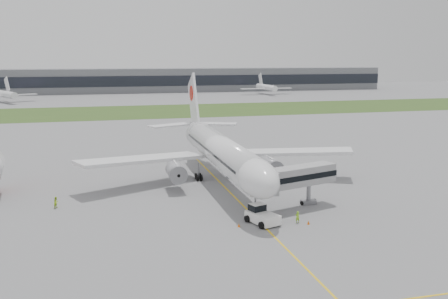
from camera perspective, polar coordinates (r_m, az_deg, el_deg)
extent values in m
plane|color=gray|center=(81.02, 0.31, -4.55)|extent=(600.00, 600.00, 0.00)
cube|color=#314F1D|center=(197.78, -8.57, 4.34)|extent=(600.00, 50.00, 0.02)
cube|color=gray|center=(306.61, -10.77, 7.76)|extent=(320.00, 22.00, 14.00)
cube|color=black|center=(295.65, -10.62, 7.67)|extent=(320.00, 0.60, 6.00)
cylinder|color=white|center=(83.54, -0.39, -0.14)|extent=(5.00, 38.00, 5.00)
ellipsoid|color=white|center=(65.22, 3.77, -3.24)|extent=(5.00, 11.00, 5.00)
cube|color=black|center=(64.09, 4.06, -2.66)|extent=(3.20, 1.54, 1.14)
cone|color=white|center=(104.61, -3.31, 2.46)|extent=(5.00, 10.53, 6.16)
cube|color=white|center=(83.63, -9.40, -1.11)|extent=(22.13, 13.52, 1.70)
cube|color=white|center=(89.59, 7.40, -0.28)|extent=(22.13, 13.52, 1.70)
cylinder|color=#98999D|center=(80.13, -5.51, -2.56)|extent=(2.70, 5.20, 2.70)
cylinder|color=#98999D|center=(84.01, 5.34, -1.94)|extent=(2.70, 5.20, 2.70)
cube|color=white|center=(105.48, -3.50, 5.32)|extent=(0.45, 10.90, 12.76)
cylinder|color=red|center=(106.29, -3.61, 6.44)|extent=(0.60, 3.20, 3.20)
cube|color=white|center=(106.17, -6.22, 2.76)|extent=(9.54, 6.34, 0.35)
cube|color=white|center=(108.03, -0.96, 2.95)|extent=(9.54, 6.34, 0.35)
cylinder|color=gray|center=(66.76, 3.60, -6.51)|extent=(0.24, 0.24, 3.10)
cylinder|color=black|center=(86.79, -2.92, -3.16)|extent=(1.40, 1.10, 1.10)
cylinder|color=black|center=(88.24, 1.16, -2.92)|extent=(1.40, 1.10, 1.10)
cube|color=white|center=(64.79, 4.45, -7.75)|extent=(3.85, 5.10, 1.21)
cube|color=white|center=(65.39, 3.81, -6.65)|extent=(2.24, 2.11, 1.01)
cube|color=black|center=(65.37, 3.81, -6.60)|extent=(2.30, 2.18, 0.86)
cylinder|color=black|center=(65.26, 2.67, -7.92)|extent=(0.63, 0.97, 0.91)
cylinder|color=black|center=(66.82, 4.57, -7.50)|extent=(0.63, 0.97, 0.91)
cylinder|color=black|center=(62.98, 4.30, -8.64)|extent=(0.63, 0.97, 0.91)
cylinder|color=black|center=(64.60, 6.23, -8.17)|extent=(0.63, 0.97, 0.91)
cube|color=#A2A2A5|center=(70.87, 8.32, -3.03)|extent=(12.64, 6.19, 2.66)
cube|color=black|center=(70.87, 8.32, -3.03)|extent=(12.84, 6.32, 0.80)
cube|color=#A2A2A5|center=(66.72, 4.99, -3.81)|extent=(2.30, 3.01, 3.01)
cylinder|color=gray|center=(73.60, 9.64, -4.91)|extent=(0.62, 0.62, 3.37)
cube|color=gray|center=(73.98, 9.61, -5.93)|extent=(2.40, 1.81, 0.62)
cylinder|color=black|center=(73.25, 8.92, -6.08)|extent=(0.44, 0.67, 0.62)
cylinder|color=black|center=(74.71, 10.28, -5.79)|extent=(0.44, 0.67, 0.62)
cone|color=#E3600B|center=(63.52, 1.71, -8.64)|extent=(0.36, 0.36, 0.49)
cone|color=#E3600B|center=(65.35, 9.63, -8.22)|extent=(0.38, 0.38, 0.53)
imported|color=#8ED723|center=(65.62, 8.39, -7.63)|extent=(0.58, 0.40, 1.53)
imported|color=#B1E025|center=(74.83, -18.62, -5.75)|extent=(0.98, 1.02, 1.65)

